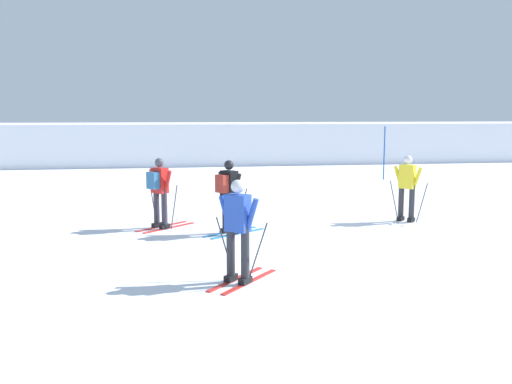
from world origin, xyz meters
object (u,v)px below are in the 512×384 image
Objects in this scene: skier_yellow at (407,186)px; skier_red at (159,189)px; skier_black at (228,193)px; skier_blue at (238,228)px; trail_marker_pole at (384,153)px.

skier_yellow is 6.23m from skier_red.
skier_black is at bearing -29.80° from skier_red.
skier_blue is 4.82m from skier_red.
skier_yellow is 0.77× the size of trail_marker_pole.
trail_marker_pole reaches higher than skier_red.
trail_marker_pole is (7.89, 13.40, 0.20)m from skier_blue.
skier_blue is 15.55m from trail_marker_pole.
skier_black is (0.26, 3.74, 0.04)m from skier_blue.
skier_black is (1.56, -0.90, -0.00)m from skier_red.
skier_blue is (-4.92, -4.50, -0.00)m from skier_yellow.
trail_marker_pole is at bearing 43.64° from skier_red.
skier_red is (-1.31, 4.64, 0.04)m from skier_blue.
trail_marker_pole reaches higher than skier_yellow.
skier_blue and skier_black have the same top height.
skier_red is 0.77× the size of trail_marker_pole.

